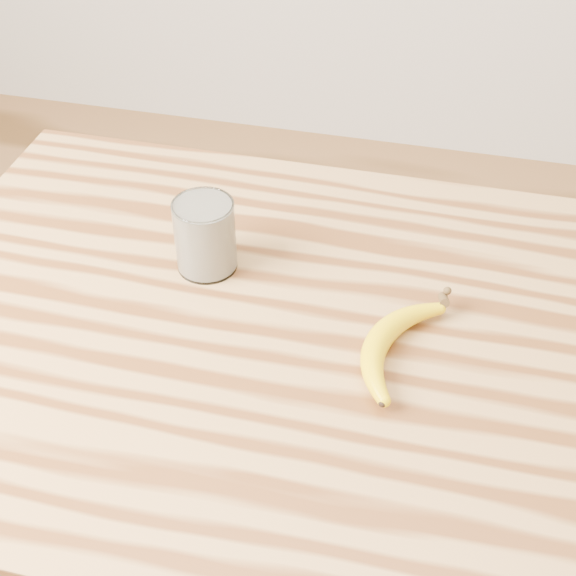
# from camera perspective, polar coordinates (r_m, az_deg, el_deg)

# --- Properties ---
(table) EXTENTS (1.20, 0.80, 0.90)m
(table) POSITION_cam_1_polar(r_m,az_deg,el_deg) (1.15, 2.48, -8.04)
(table) COLOR #AA7C46
(table) RESTS_ON ground
(smoothie_glass) EXTENTS (0.09, 0.09, 0.11)m
(smoothie_glass) POSITION_cam_1_polar(r_m,az_deg,el_deg) (1.13, -5.92, 3.75)
(smoothie_glass) COLOR white
(smoothie_glass) RESTS_ON table
(banana) EXTENTS (0.17, 0.29, 0.03)m
(banana) POSITION_cam_1_polar(r_m,az_deg,el_deg) (1.03, 6.49, -3.62)
(banana) COLOR #EABF06
(banana) RESTS_ON table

